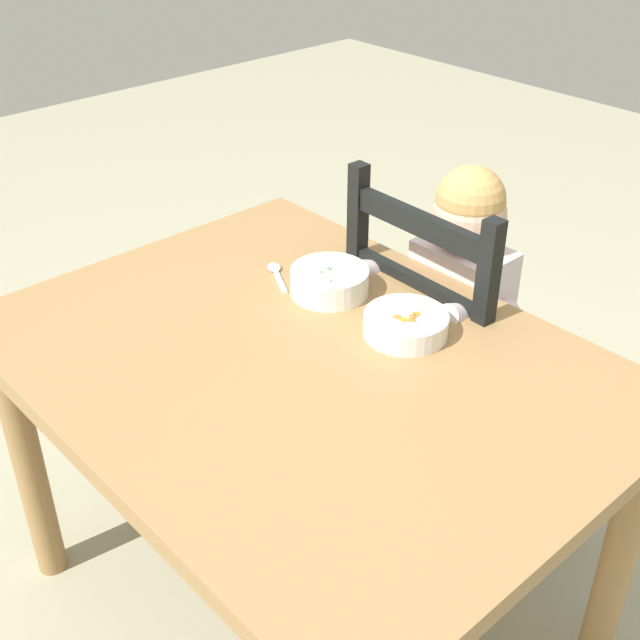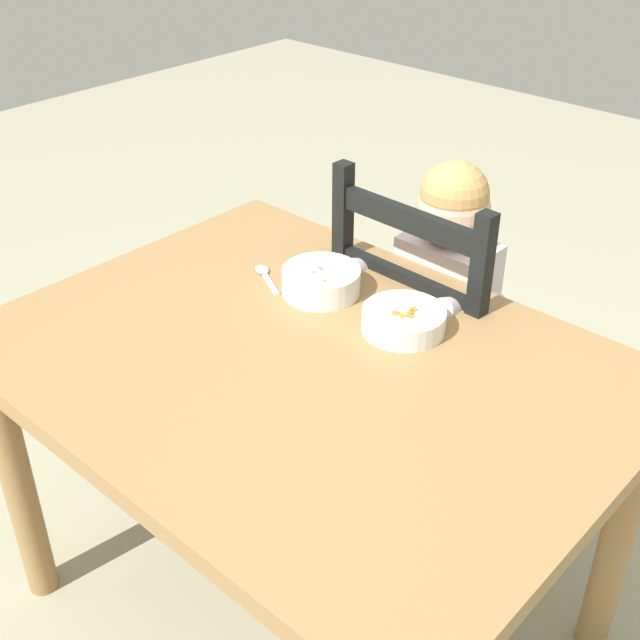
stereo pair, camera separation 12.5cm
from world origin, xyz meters
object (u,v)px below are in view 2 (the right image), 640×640
Objects in this scene: dining_chair at (434,357)px; bowl_of_peas at (321,280)px; spoon at (265,274)px; bowl_of_carrots at (404,320)px; dining_table at (305,402)px; child_figure at (439,297)px.

dining_chair reaches higher than bowl_of_peas.
bowl_of_carrots is at bearing 4.78° from spoon.
dining_table is 1.25× the size of child_figure.
dining_table is 9.30× the size of spoon.
dining_table is at bearing -86.13° from child_figure.
dining_chair reaches higher than dining_table.
spoon reaches higher than dining_table.
bowl_of_peas is (-0.11, -0.30, 0.30)m from dining_chair.
dining_chair is 5.69× the size of bowl_of_carrots.
dining_chair is 0.44m from bowl_of_peas.
bowl_of_carrots is at bearing -69.24° from dining_chair.
bowl_of_peas is at bearing -180.00° from bowl_of_carrots.
child_figure is 0.33m from bowl_of_carrots.
dining_chair is at bearing 110.76° from bowl_of_carrots.
child_figure is at bearing 110.93° from bowl_of_carrots.
child_figure is (-0.03, 0.50, 0.01)m from dining_table.
child_figure is at bearing 51.58° from spoon.
dining_chair is 7.35× the size of spoon.
spoon is at bearing -167.98° from bowl_of_peas.
bowl_of_peas reaches higher than bowl_of_carrots.
dining_table is at bearing -54.81° from bowl_of_peas.
child_figure is 0.34m from bowl_of_peas.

